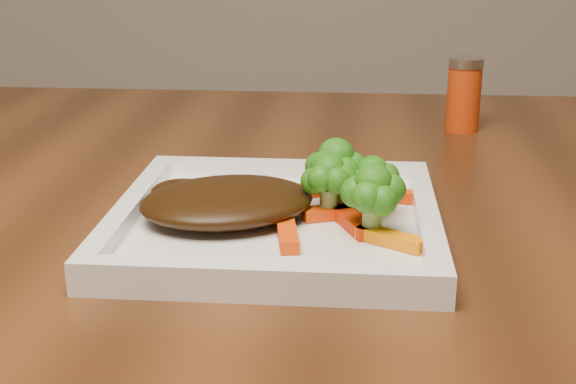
{
  "coord_description": "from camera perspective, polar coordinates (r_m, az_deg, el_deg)",
  "views": [
    {
      "loc": [
        -0.26,
        -0.66,
        1.0
      ],
      "look_at": [
        -0.31,
        -0.03,
        0.79
      ],
      "focal_mm": 50.0,
      "sensor_mm": 36.0,
      "label": 1
    }
  ],
  "objects": [
    {
      "name": "carrot_5",
      "position": [
        0.66,
        4.65,
        -2.14
      ],
      "size": [
        0.04,
        0.06,
        0.01
      ],
      "primitive_type": "cube",
      "rotation": [
        0.0,
        0.0,
        -1.15
      ],
      "color": "red",
      "rests_on": "plate"
    },
    {
      "name": "broccoli_0",
      "position": [
        0.69,
        3.41,
        1.53
      ],
      "size": [
        0.08,
        0.08,
        0.07
      ],
      "primitive_type": null,
      "rotation": [
        0.0,
        0.0,
        0.35
      ],
      "color": "#215D0F",
      "rests_on": "plate"
    },
    {
      "name": "carrot_2",
      "position": [
        0.63,
        -0.03,
        -3.13
      ],
      "size": [
        0.02,
        0.06,
        0.01
      ],
      "primitive_type": "cube",
      "rotation": [
        0.0,
        0.0,
        1.73
      ],
      "color": "#EC3903",
      "rests_on": "plate"
    },
    {
      "name": "carrot_6",
      "position": [
        0.68,
        3.32,
        -1.43
      ],
      "size": [
        0.06,
        0.03,
        0.01
      ],
      "primitive_type": "cube",
      "rotation": [
        0.0,
        0.0,
        0.38
      ],
      "color": "#D93803",
      "rests_on": "plate"
    },
    {
      "name": "spice_shaker",
      "position": [
        1.03,
        12.4,
        6.8
      ],
      "size": [
        0.05,
        0.05,
        0.09
      ],
      "primitive_type": "cylinder",
      "rotation": [
        0.0,
        0.0,
        -0.42
      ],
      "color": "#BA330A",
      "rests_on": "dining_table"
    },
    {
      "name": "carrot_4",
      "position": [
        0.74,
        1.8,
        0.18
      ],
      "size": [
        0.06,
        0.05,
        0.01
      ],
      "primitive_type": "cube",
      "rotation": [
        0.0,
        0.0,
        0.53
      ],
      "color": "#F52E03",
      "rests_on": "plate"
    },
    {
      "name": "broccoli_3",
      "position": [
        0.67,
        2.91,
        0.67
      ],
      "size": [
        0.07,
        0.07,
        0.06
      ],
      "primitive_type": null,
      "rotation": [
        0.0,
        0.0,
        -0.43
      ],
      "color": "#265E0F",
      "rests_on": "plate"
    },
    {
      "name": "carrot_3",
      "position": [
        0.73,
        7.8,
        -0.28
      ],
      "size": [
        0.05,
        0.02,
        0.01
      ],
      "primitive_type": "cube",
      "rotation": [
        0.0,
        0.0,
        -0.14
      ],
      "color": "#FF3004",
      "rests_on": "plate"
    },
    {
      "name": "carrot_1",
      "position": [
        0.63,
        7.31,
        -3.3
      ],
      "size": [
        0.06,
        0.04,
        0.01
      ],
      "primitive_type": "cube",
      "rotation": [
        0.0,
        0.0,
        -0.57
      ],
      "color": "orange",
      "rests_on": "plate"
    },
    {
      "name": "broccoli_1",
      "position": [
        0.68,
        6.02,
        0.84
      ],
      "size": [
        0.06,
        0.06,
        0.06
      ],
      "primitive_type": null,
      "rotation": [
        0.0,
        0.0,
        -0.19
      ],
      "color": "#116611",
      "rests_on": "plate"
    },
    {
      "name": "broccoli_2",
      "position": [
        0.63,
        6.04,
        -0.75
      ],
      "size": [
        0.06,
        0.06,
        0.06
      ],
      "primitive_type": null,
      "rotation": [
        0.0,
        0.0,
        0.02
      ],
      "color": "#217213",
      "rests_on": "plate"
    },
    {
      "name": "plate",
      "position": [
        0.68,
        -0.84,
        -2.45
      ],
      "size": [
        0.27,
        0.27,
        0.01
      ],
      "primitive_type": "cube",
      "color": "white",
      "rests_on": "dining_table"
    },
    {
      "name": "steak",
      "position": [
        0.68,
        -4.35,
        -0.66
      ],
      "size": [
        0.18,
        0.16,
        0.03
      ],
      "primitive_type": "ellipsoid",
      "rotation": [
        0.0,
        0.0,
        0.39
      ],
      "color": "#301B07",
      "rests_on": "plate"
    }
  ]
}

